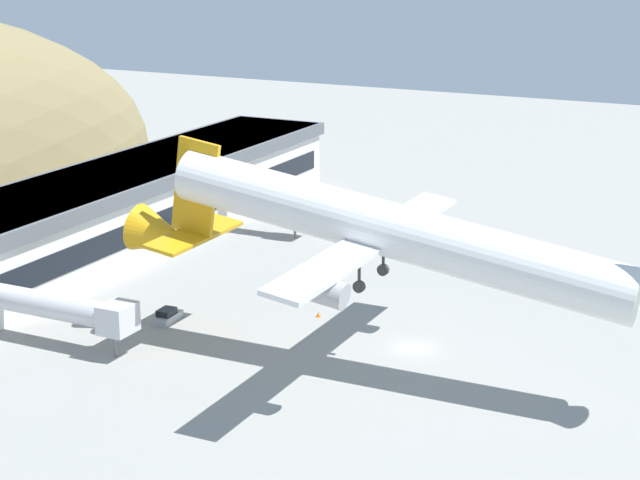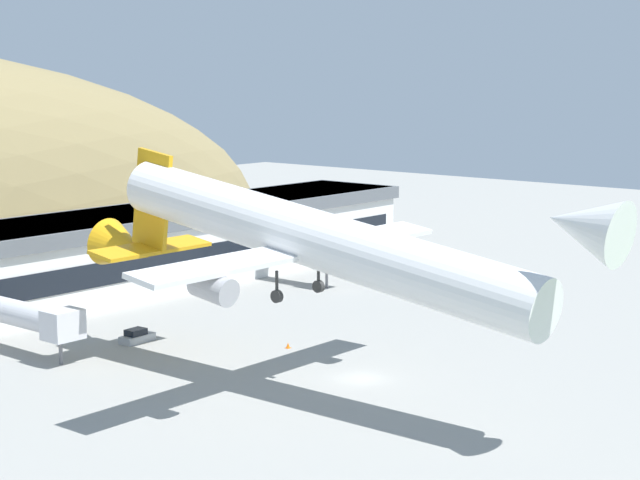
{
  "view_description": "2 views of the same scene",
  "coord_description": "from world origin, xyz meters",
  "px_view_note": "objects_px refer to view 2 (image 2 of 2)",
  "views": [
    {
      "loc": [
        -91.83,
        -35.01,
        39.43
      ],
      "look_at": [
        -9.71,
        5.53,
        12.91
      ],
      "focal_mm": 60.0,
      "sensor_mm": 36.0,
      "label": 1
    },
    {
      "loc": [
        -74.8,
        -57.71,
        27.87
      ],
      "look_at": [
        -5.06,
        0.72,
        13.4
      ],
      "focal_mm": 60.0,
      "sensor_mm": 36.0,
      "label": 2
    }
  ],
  "objects_px": {
    "service_car_1": "(389,269)",
    "service_car_0": "(137,337)",
    "terminal_building": "(101,251)",
    "jetway_1": "(304,255)",
    "cargo_airplane": "(308,241)",
    "traffic_cone_0": "(288,345)",
    "jetway_0": "(25,315)"
  },
  "relations": [
    {
      "from": "jetway_1",
      "to": "traffic_cone_0",
      "type": "height_order",
      "value": "jetway_1"
    },
    {
      "from": "terminal_building",
      "to": "jetway_1",
      "type": "distance_m",
      "value": 26.26
    },
    {
      "from": "jetway_1",
      "to": "cargo_airplane",
      "type": "distance_m",
      "value": 49.34
    },
    {
      "from": "service_car_0",
      "to": "traffic_cone_0",
      "type": "distance_m",
      "value": 15.92
    },
    {
      "from": "terminal_building",
      "to": "cargo_airplane",
      "type": "height_order",
      "value": "cargo_airplane"
    },
    {
      "from": "jetway_0",
      "to": "service_car_0",
      "type": "bearing_deg",
      "value": -24.18
    },
    {
      "from": "jetway_1",
      "to": "cargo_airplane",
      "type": "height_order",
      "value": "cargo_airplane"
    },
    {
      "from": "cargo_airplane",
      "to": "service_car_0",
      "type": "height_order",
      "value": "cargo_airplane"
    },
    {
      "from": "terminal_building",
      "to": "jetway_1",
      "type": "relative_size",
      "value": 7.98
    },
    {
      "from": "cargo_airplane",
      "to": "service_car_1",
      "type": "bearing_deg",
      "value": 29.23
    },
    {
      "from": "terminal_building",
      "to": "service_car_1",
      "type": "xyz_separation_m",
      "value": [
        34.87,
        -18.7,
        -4.98
      ]
    },
    {
      "from": "terminal_building",
      "to": "jetway_1",
      "type": "height_order",
      "value": "terminal_building"
    },
    {
      "from": "cargo_airplane",
      "to": "traffic_cone_0",
      "type": "bearing_deg",
      "value": 47.88
    },
    {
      "from": "service_car_1",
      "to": "service_car_0",
      "type": "bearing_deg",
      "value": -177.07
    },
    {
      "from": "jetway_0",
      "to": "cargo_airplane",
      "type": "relative_size",
      "value": 0.3
    },
    {
      "from": "cargo_airplane",
      "to": "service_car_1",
      "type": "distance_m",
      "value": 58.24
    },
    {
      "from": "cargo_airplane",
      "to": "traffic_cone_0",
      "type": "height_order",
      "value": "cargo_airplane"
    },
    {
      "from": "service_car_1",
      "to": "jetway_0",
      "type": "bearing_deg",
      "value": 177.84
    },
    {
      "from": "cargo_airplane",
      "to": "traffic_cone_0",
      "type": "relative_size",
      "value": 95.95
    },
    {
      "from": "traffic_cone_0",
      "to": "jetway_0",
      "type": "bearing_deg",
      "value": 135.63
    },
    {
      "from": "terminal_building",
      "to": "service_car_0",
      "type": "distance_m",
      "value": 25.01
    },
    {
      "from": "jetway_0",
      "to": "cargo_airplane",
      "type": "distance_m",
      "value": 32.38
    },
    {
      "from": "jetway_1",
      "to": "terminal_building",
      "type": "bearing_deg",
      "value": 146.14
    },
    {
      "from": "jetway_0",
      "to": "traffic_cone_0",
      "type": "distance_m",
      "value": 26.21
    },
    {
      "from": "service_car_0",
      "to": "service_car_1",
      "type": "height_order",
      "value": "service_car_1"
    },
    {
      "from": "jetway_1",
      "to": "cargo_airplane",
      "type": "bearing_deg",
      "value": -138.88
    },
    {
      "from": "jetway_0",
      "to": "cargo_airplane",
      "type": "xyz_separation_m",
      "value": [
        7.92,
        -29.9,
        9.58
      ]
    },
    {
      "from": "terminal_building",
      "to": "service_car_1",
      "type": "height_order",
      "value": "terminal_building"
    },
    {
      "from": "traffic_cone_0",
      "to": "cargo_airplane",
      "type": "bearing_deg",
      "value": -132.12
    },
    {
      "from": "cargo_airplane",
      "to": "service_car_1",
      "type": "relative_size",
      "value": 14.0
    },
    {
      "from": "jetway_1",
      "to": "service_car_1",
      "type": "relative_size",
      "value": 3.29
    },
    {
      "from": "cargo_airplane",
      "to": "jetway_0",
      "type": "bearing_deg",
      "value": 104.84
    }
  ]
}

